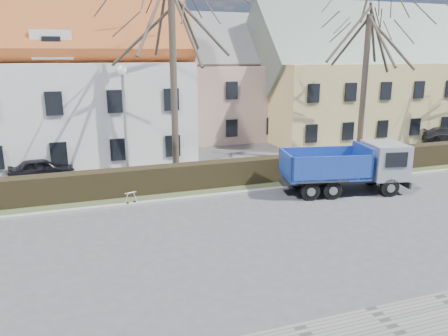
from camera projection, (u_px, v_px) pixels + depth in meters
name	position (u px, v px, depth m)	size (l,w,h in m)	color
ground	(274.00, 229.00, 17.29)	(120.00, 120.00, 0.00)	#48484B
curb_far	(234.00, 193.00, 21.49)	(80.00, 0.30, 0.12)	#9E9A94
grass_strip	(223.00, 184.00, 22.95)	(80.00, 3.00, 0.10)	#3E4B2A
hedge	(225.00, 174.00, 22.62)	(60.00, 0.90, 1.30)	black
building_pink	(215.00, 88.00, 35.83)	(10.80, 8.80, 8.00)	tan
building_yellow	(361.00, 84.00, 36.81)	(18.80, 10.80, 8.50)	#D4BD74
tree_1	(173.00, 61.00, 22.84)	(9.20, 9.20, 12.65)	#41372D
tree_2	(365.00, 74.00, 26.83)	(8.00, 8.00, 11.00)	#41372D
dump_truck	(340.00, 168.00, 21.50)	(6.34, 2.35, 2.53)	navy
streetlight	(125.00, 129.00, 21.39)	(0.49, 0.49, 6.26)	#9B9B9B
cart_frame	(126.00, 199.00, 19.74)	(0.77, 0.44, 0.71)	silver
parked_car_a	(42.00, 169.00, 24.06)	(1.37, 3.41, 1.16)	black
parked_car_b	(447.00, 135.00, 34.02)	(1.66, 4.09, 1.19)	black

